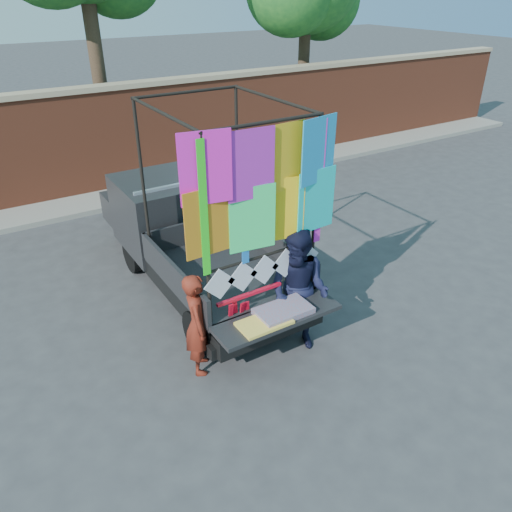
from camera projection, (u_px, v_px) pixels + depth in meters
ground at (220, 345)px, 7.44m from camera, size 90.00×90.00×0.00m
brick_wall at (81, 143)px, 11.99m from camera, size 30.00×0.45×2.61m
curb at (97, 201)px, 12.09m from camera, size 30.00×1.20×0.12m
pickup_truck at (184, 232)px, 8.86m from camera, size 2.12×5.32×3.35m
woman at (198, 324)px, 6.64m from camera, size 0.55×0.65×1.50m
man at (299, 290)px, 7.03m from camera, size 1.06×1.13×1.86m
streamer_bundle at (243, 309)px, 6.77m from camera, size 1.00×0.06×0.69m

